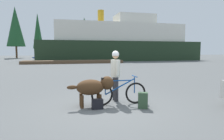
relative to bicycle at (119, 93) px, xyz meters
The scene contains 13 objects.
ground_plane 0.56m from the bicycle, 137.17° to the right, with size 160.00×160.00×0.00m, color #595B5B.
bicycle is the anchor object (origin of this frame).
person_cyclist 0.82m from the bicycle, 85.90° to the left, with size 0.32×0.53×1.69m.
dog 0.81m from the bicycle, behind, with size 1.42×0.55×0.91m.
backpack 0.81m from the bicycle, 43.67° to the right, with size 0.28×0.20×0.47m, color #334C33.
handbag_pannier 0.82m from the bicycle, 157.74° to the right, with size 0.32×0.18×0.29m, color black.
dock_pier 22.65m from the bicycle, 90.15° to the left, with size 13.72×2.99×0.40m, color brown.
ferry_boat 31.26m from the bicycle, 73.46° to the left, with size 28.74×8.35×9.00m.
sailboat_moored 35.43m from the bicycle, 94.54° to the left, with size 8.97×2.51×7.39m.
pine_tree_far_left 49.33m from the bicycle, 104.69° to the left, with size 4.26×4.26×12.39m.
pine_tree_center 48.36m from the bicycle, 84.82° to the left, with size 3.91×3.91×10.58m.
pine_tree_far_right 47.57m from the bicycle, 79.46° to the left, with size 4.19×4.19×9.30m.
pine_tree_mid_back 55.59m from the bicycle, 98.41° to the left, with size 2.83×2.83×12.40m.
Camera 1 is at (-1.40, -5.58, 1.67)m, focal length 31.86 mm.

